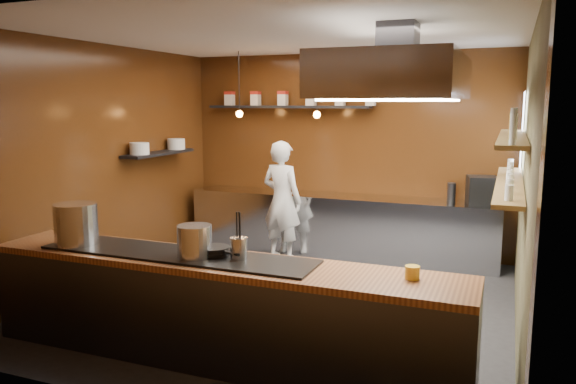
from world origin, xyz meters
The scene contains 26 objects.
floor centered at (0.00, 0.00, 0.00)m, with size 5.00×5.00×0.00m, color black.
back_wall centered at (0.00, 2.50, 1.50)m, with size 5.00×5.00×0.00m, color #381F0A.
left_wall centered at (-2.50, 0.00, 1.50)m, with size 5.00×5.00×0.00m, color #381F0A.
right_wall centered at (2.50, 0.00, 1.50)m, with size 5.00×5.00×0.00m, color #424225.
ceiling centered at (0.00, 0.00, 3.00)m, with size 5.00×5.00×0.00m, color silver.
window_pane centered at (2.45, 1.70, 1.90)m, with size 1.00×1.00×0.00m, color white.
prep_counter centered at (0.00, 2.17, 0.45)m, with size 4.60×0.65×0.90m, color silver.
pass_counter centered at (0.00, -1.60, 0.47)m, with size 4.40×0.72×0.94m.
tin_shelf centered at (-0.90, 2.36, 2.20)m, with size 2.60×0.26×0.04m, color black.
plate_shelf centered at (-2.34, 1.00, 1.55)m, with size 0.30×1.40×0.04m, color black.
bottle_shelf_upper centered at (2.34, 0.30, 1.92)m, with size 0.26×2.80×0.04m, color olive.
bottle_shelf_lower centered at (2.34, 0.30, 1.45)m, with size 0.26×2.80×0.04m, color olive.
extractor_hood centered at (1.30, -0.40, 2.51)m, with size 1.20×2.00×0.72m.
pendant_left centered at (-1.40, 1.70, 2.15)m, with size 0.10×0.10×0.95m.
pendant_right centered at (-0.20, 1.70, 2.15)m, with size 0.10×0.10×0.95m.
storage_tins centered at (-0.75, 2.36, 2.33)m, with size 2.43×0.13×0.22m.
plate_stacks centered at (-2.34, 1.00, 1.65)m, with size 0.26×1.16×0.16m.
bottles centered at (2.34, 0.30, 2.06)m, with size 0.06×2.66×0.24m.
wine_glasses centered at (2.34, 0.30, 1.53)m, with size 0.07×2.37×0.13m.
stockpot_large centered at (-1.45, -1.68, 1.13)m, with size 0.40×0.40×0.39m, color silver.
stockpot_small centered at (-0.17, -1.66, 1.08)m, with size 0.30×0.30×0.28m, color silver.
utensil_crock centered at (0.21, -1.57, 1.03)m, with size 0.15×0.15×0.19m, color #B6B8BD.
frying_pan centered at (-0.04, -1.54, 0.98)m, with size 0.45×0.30×0.07m.
butter_jar centered at (1.68, -1.51, 0.97)m, with size 0.11×0.11×0.10m, color yellow.
espresso_machine centered at (2.00, 2.20, 1.09)m, with size 0.38×0.36×0.38m, color black.
chef centered at (-0.70, 1.63, 0.87)m, with size 0.63×0.41×1.73m, color silver.
Camera 1 is at (2.33, -5.75, 2.27)m, focal length 35.00 mm.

